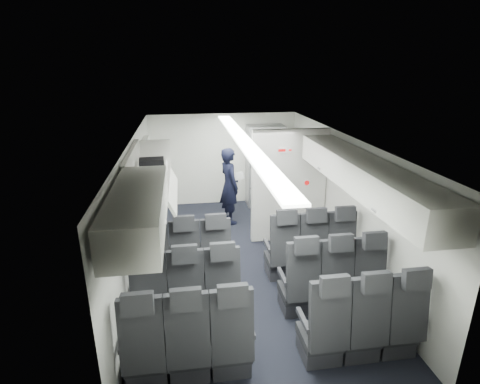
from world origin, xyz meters
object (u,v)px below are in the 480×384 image
object	(u,v)px
seat_row_rear	(278,337)
boarding_door	(148,186)
carry_on_bag	(152,166)
flight_attendant	(229,186)
galley_unit	(265,166)
seat_row_front	(249,257)
seat_row_mid	(261,290)

from	to	relation	value
seat_row_rear	boarding_door	world-z (taller)	boarding_door
seat_row_rear	carry_on_bag	xyz separation A→B (m)	(-1.40, 2.31, 1.38)
seat_row_rear	flight_attendant	world-z (taller)	flight_attendant
galley_unit	flight_attendant	bearing A→B (deg)	-136.01
seat_row_front	seat_row_mid	size ratio (longest dim) A/B	1.00
carry_on_bag	seat_row_mid	bearing A→B (deg)	-48.74
seat_row_mid	flight_attendant	distance (m)	3.25
seat_row_rear	galley_unit	distance (m)	5.17
seat_row_front	seat_row_rear	world-z (taller)	same
seat_row_front	seat_row_mid	distance (m)	0.90
seat_row_front	galley_unit	world-z (taller)	galley_unit
seat_row_mid	seat_row_rear	bearing A→B (deg)	-90.00
boarding_door	flight_attendant	world-z (taller)	boarding_door
seat_row_rear	galley_unit	bearing A→B (deg)	79.35
seat_row_mid	flight_attendant	world-z (taller)	flight_attendant
galley_unit	flight_attendant	size ratio (longest dim) A/B	1.17
seat_row_mid	flight_attendant	xyz separation A→B (m)	(-0.01, 3.22, 0.41)
seat_row_rear	carry_on_bag	world-z (taller)	carry_on_bag
carry_on_bag	seat_row_rear	bearing A→B (deg)	-62.31
seat_row_front	flight_attendant	world-z (taller)	flight_attendant
seat_row_rear	boarding_door	distance (m)	4.25
galley_unit	carry_on_bag	world-z (taller)	galley_unit
seat_row_rear	flight_attendant	distance (m)	4.14
galley_unit	carry_on_bag	xyz separation A→B (m)	(-2.35, -2.74, 0.84)
seat_row_rear	carry_on_bag	size ratio (longest dim) A/B	9.19
seat_row_rear	carry_on_bag	distance (m)	3.04
seat_row_rear	galley_unit	size ratio (longest dim) A/B	1.75
seat_row_mid	flight_attendant	size ratio (longest dim) A/B	2.06
seat_row_front	carry_on_bag	xyz separation A→B (m)	(-1.40, 0.51, 1.38)
seat_row_mid	seat_row_front	bearing A→B (deg)	90.00
seat_row_front	seat_row_rear	distance (m)	1.80
boarding_door	carry_on_bag	xyz separation A→B (m)	(0.24, -1.57, 0.83)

